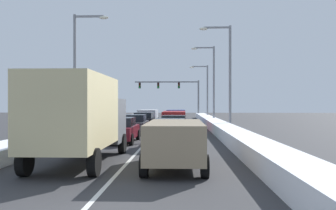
% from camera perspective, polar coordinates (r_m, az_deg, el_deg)
% --- Properties ---
extents(ground_plane, '(135.67, 135.67, 0.00)m').
position_cam_1_polar(ground_plane, '(27.36, -2.31, -4.71)').
color(ground_plane, '#333335').
extents(lane_stripe_between_right_lane_and_center_lane, '(0.14, 57.40, 0.01)m').
position_cam_1_polar(lane_stripe_between_right_lane_and_center_lane, '(32.55, -1.59, -3.92)').
color(lane_stripe_between_right_lane_and_center_lane, silver).
rests_on(lane_stripe_between_right_lane_and_center_lane, ground).
extents(snow_bank_right_shoulder, '(1.47, 57.40, 0.78)m').
position_cam_1_polar(snow_bank_right_shoulder, '(32.61, 7.76, -3.23)').
color(snow_bank_right_shoulder, white).
rests_on(snow_bank_right_shoulder, ground).
extents(snow_bank_left_shoulder, '(1.86, 57.40, 0.62)m').
position_cam_1_polar(snow_bank_left_shoulder, '(33.30, -10.74, -3.30)').
color(snow_bank_left_shoulder, white).
rests_on(snow_bank_left_shoulder, ground).
extents(suv_tan_right_lane_nearest, '(2.16, 4.90, 1.67)m').
position_cam_1_polar(suv_tan_right_lane_nearest, '(12.94, 1.16, -5.63)').
color(suv_tan_right_lane_nearest, '#937F60').
rests_on(suv_tan_right_lane_nearest, ground).
extents(sedan_white_right_lane_second, '(2.00, 4.50, 1.51)m').
position_cam_1_polar(sedan_white_right_lane_second, '(19.51, 0.36, -4.42)').
color(sedan_white_right_lane_second, silver).
rests_on(sedan_white_right_lane_second, ground).
extents(sedan_green_right_lane_third, '(2.00, 4.50, 1.51)m').
position_cam_1_polar(sedan_green_right_lane_third, '(25.57, 0.93, -3.33)').
color(sedan_green_right_lane_third, '#1E5633').
rests_on(sedan_green_right_lane_third, ground).
extents(suv_red_right_lane_fourth, '(2.16, 4.90, 1.67)m').
position_cam_1_polar(suv_red_right_lane_fourth, '(31.43, 0.98, -2.22)').
color(suv_red_right_lane_fourth, maroon).
rests_on(suv_red_right_lane_fourth, ground).
extents(suv_navy_right_lane_fifth, '(2.16, 4.90, 1.67)m').
position_cam_1_polar(suv_navy_right_lane_fifth, '(38.60, 1.29, -1.78)').
color(suv_navy_right_lane_fifth, navy).
rests_on(suv_navy_right_lane_fifth, ground).
extents(box_truck_center_lane_nearest, '(2.53, 7.20, 3.36)m').
position_cam_1_polar(box_truck_center_lane_nearest, '(14.21, -13.79, -1.54)').
color(box_truck_center_lane_nearest, slate).
rests_on(box_truck_center_lane_nearest, ground).
extents(sedan_maroon_center_lane_second, '(2.00, 4.50, 1.51)m').
position_cam_1_polar(sedan_maroon_center_lane_second, '(21.77, -7.67, -3.94)').
color(sedan_maroon_center_lane_second, maroon).
rests_on(sedan_maroon_center_lane_second, ground).
extents(sedan_charcoal_center_lane_third, '(2.00, 4.50, 1.51)m').
position_cam_1_polar(sedan_charcoal_center_lane_third, '(27.48, -5.39, -3.09)').
color(sedan_charcoal_center_lane_third, '#38383D').
rests_on(sedan_charcoal_center_lane_third, ground).
extents(sedan_black_center_lane_fourth, '(2.00, 4.50, 1.51)m').
position_cam_1_polar(sedan_black_center_lane_fourth, '(34.32, -3.90, -2.44)').
color(sedan_black_center_lane_fourth, black).
rests_on(sedan_black_center_lane_fourth, ground).
extents(suv_silver_center_lane_fifth, '(2.16, 4.90, 1.67)m').
position_cam_1_polar(suv_silver_center_lane_fifth, '(40.29, -3.18, -1.70)').
color(suv_silver_center_lane_fifth, '#B7BABF').
rests_on(suv_silver_center_lane_fifth, ground).
extents(traffic_light_gantry, '(10.60, 0.47, 6.20)m').
position_cam_1_polar(traffic_light_gantry, '(58.53, 1.25, 2.51)').
color(traffic_light_gantry, slate).
rests_on(traffic_light_gantry, ground).
extents(street_lamp_right_near, '(2.66, 0.36, 8.85)m').
position_cam_1_polar(street_lamp_right_near, '(30.16, 9.26, 5.72)').
color(street_lamp_right_near, gray).
rests_on(street_lamp_right_near, ground).
extents(street_lamp_right_mid, '(2.66, 0.36, 8.81)m').
position_cam_1_polar(street_lamp_right_mid, '(40.46, 6.86, 4.28)').
color(street_lamp_right_mid, gray).
rests_on(street_lamp_right_mid, ground).
extents(street_lamp_right_far, '(2.66, 0.36, 7.80)m').
position_cam_1_polar(street_lamp_right_far, '(50.82, 5.90, 2.83)').
color(street_lamp_right_far, gray).
rests_on(street_lamp_right_far, ground).
extents(street_lamp_left_mid, '(2.66, 0.36, 9.02)m').
position_cam_1_polar(street_lamp_left_mid, '(27.64, -14.01, 6.42)').
color(street_lamp_left_mid, gray).
rests_on(street_lamp_left_mid, ground).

